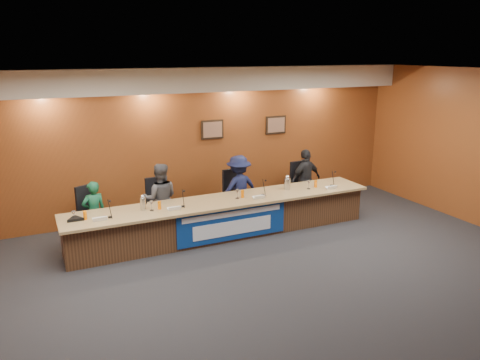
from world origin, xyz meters
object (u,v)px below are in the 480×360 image
object	(u,v)px
panelist_d	(306,180)
panelist_a	(94,213)
dais_body	(224,218)
speakerphone	(75,219)
panelist_b	(160,199)
office_chair_b	(160,208)
banner	(233,224)
office_chair_c	(237,198)
panelist_c	(239,188)
office_chair_d	(303,188)
carafe_right	(287,184)
carafe_left	(143,204)
office_chair_a	(94,217)

from	to	relation	value
panelist_d	panelist_a	bearing A→B (deg)	-9.46
dais_body	speakerphone	bearing A→B (deg)	-179.24
panelist_b	office_chair_b	world-z (taller)	panelist_b
banner	office_chair_c	distance (m)	1.32
panelist_c	office_chair_d	bearing A→B (deg)	176.20
banner	panelist_d	world-z (taller)	panelist_d
panelist_a	office_chair_b	bearing A→B (deg)	173.59
banner	panelist_b	xyz separation A→B (m)	(-1.08, 1.06, 0.33)
office_chair_b	carafe_right	distance (m)	2.65
panelist_a	panelist_b	world-z (taller)	panelist_b
panelist_a	carafe_left	world-z (taller)	panelist_a
carafe_right	speakerphone	bearing A→B (deg)	-178.82
dais_body	panelist_b	distance (m)	1.32
office_chair_a	speakerphone	xyz separation A→B (m)	(-0.40, -0.79, 0.30)
panelist_c	panelist_b	bearing A→B (deg)	-7.23
speakerphone	office_chair_a	bearing A→B (deg)	63.19
panelist_c	carafe_right	xyz separation A→B (m)	(0.83, -0.60, 0.15)
dais_body	carafe_left	size ratio (longest dim) A/B	25.75
office_chair_c	banner	bearing A→B (deg)	-129.26
panelist_a	panelist_c	world-z (taller)	panelist_c
speakerphone	office_chair_d	bearing A→B (deg)	8.87
panelist_c	panelist_d	distance (m)	1.67
banner	panelist_c	distance (m)	1.27
office_chair_a	office_chair_d	bearing A→B (deg)	-24.22
panelist_d	carafe_left	distance (m)	3.92
panelist_d	carafe_left	xyz separation A→B (m)	(-3.86, -0.65, 0.16)
panelist_a	office_chair_c	distance (m)	2.98
dais_body	banner	world-z (taller)	banner
office_chair_a	office_chair_c	size ratio (longest dim) A/B	1.00
office_chair_a	office_chair_c	xyz separation A→B (m)	(2.97, 0.00, 0.00)
banner	panelist_d	bearing A→B (deg)	24.99
panelist_d	office_chair_a	xyz separation A→B (m)	(-4.64, 0.10, -0.23)
panelist_a	office_chair_b	size ratio (longest dim) A/B	2.53
panelist_a	panelist_d	distance (m)	4.64
office_chair_a	office_chair_d	size ratio (longest dim) A/B	1.00
office_chair_b	dais_body	bearing A→B (deg)	-35.78
panelist_b	speakerphone	bearing A→B (deg)	38.47
panelist_b	carafe_left	bearing A→B (deg)	68.87
office_chair_b	office_chair_c	world-z (taller)	same
office_chair_d	carafe_right	world-z (taller)	carafe_right
carafe_left	dais_body	bearing A→B (deg)	-0.01
panelist_a	panelist_c	bearing A→B (deg)	169.09
banner	office_chair_b	distance (m)	1.59
office_chair_c	panelist_d	bearing A→B (deg)	-14.78
dais_body	panelist_d	world-z (taller)	panelist_d
office_chair_d	banner	bearing A→B (deg)	-154.76
panelist_a	office_chair_d	distance (m)	4.64
banner	carafe_right	world-z (taller)	carafe_right
office_chair_a	speakerphone	size ratio (longest dim) A/B	1.50
panelist_b	office_chair_b	distance (m)	0.25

